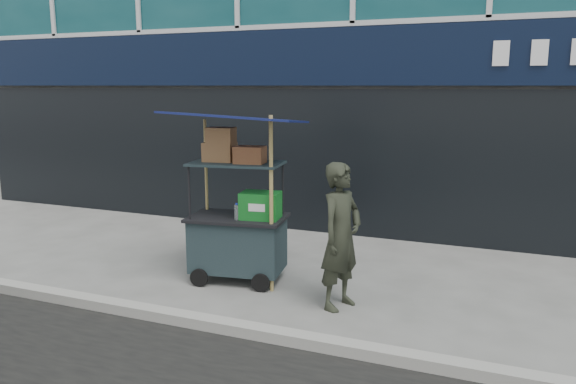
% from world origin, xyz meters
% --- Properties ---
extents(ground, '(80.00, 80.00, 0.00)m').
position_xyz_m(ground, '(0.00, 0.00, 0.00)').
color(ground, '#62625D').
rests_on(ground, ground).
extents(curb, '(80.00, 0.18, 0.12)m').
position_xyz_m(curb, '(0.00, -0.20, 0.06)').
color(curb, '#989790').
rests_on(curb, ground).
extents(vendor_cart, '(1.75, 1.36, 2.16)m').
position_xyz_m(vendor_cart, '(-0.68, 1.23, 0.76)').
color(vendor_cart, '#19292B').
rests_on(vendor_cart, ground).
extents(vendor_man, '(0.57, 0.69, 1.64)m').
position_xyz_m(vendor_man, '(0.77, 0.87, 0.82)').
color(vendor_man, '#25291E').
rests_on(vendor_man, ground).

